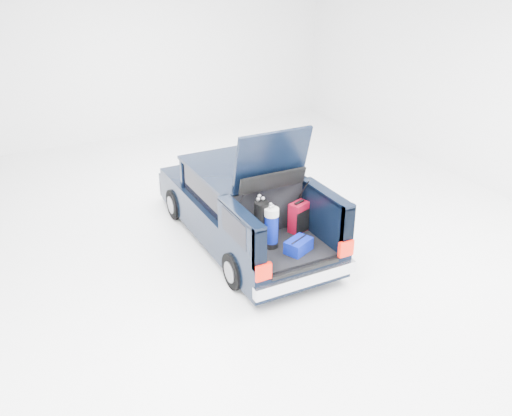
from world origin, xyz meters
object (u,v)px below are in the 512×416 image
red_suitcase (299,217)px  blue_golf_bag (271,227)px  blue_duffel (298,246)px  car (241,205)px  black_golf_bag (261,222)px

red_suitcase → blue_golf_bag: size_ratio=0.71×
red_suitcase → blue_duffel: red_suitcase is taller
car → blue_golf_bag: car is taller
black_golf_bag → blue_duffel: (0.41, -0.52, -0.28)m
black_golf_bag → blue_golf_bag: (0.10, -0.19, -0.03)m
red_suitcase → blue_duffel: size_ratio=1.08×
black_golf_bag → blue_duffel: black_golf_bag is taller
red_suitcase → blue_duffel: 0.71m
car → red_suitcase: (0.50, -1.23, 0.19)m
black_golf_bag → blue_golf_bag: black_golf_bag is taller
blue_golf_bag → black_golf_bag: bearing=94.5°
red_suitcase → blue_golf_bag: 0.73m
blue_golf_bag → blue_duffel: size_ratio=1.52×
red_suitcase → blue_golf_bag: (-0.68, -0.25, 0.09)m
car → black_golf_bag: size_ratio=5.44×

